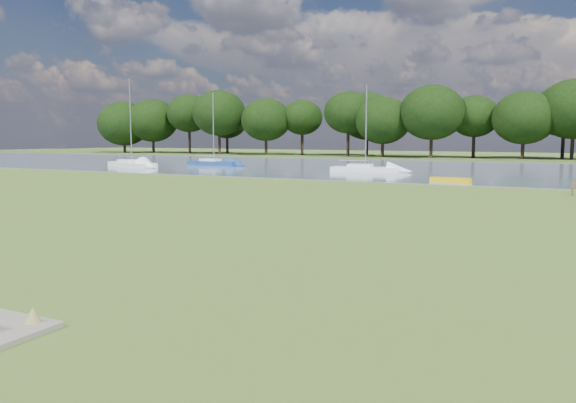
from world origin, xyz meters
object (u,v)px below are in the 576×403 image
at_px(sailboat_2, 131,163).
at_px(kayak, 451,180).
at_px(sailboat_3, 365,167).
at_px(sailboat_5, 213,161).

bearing_deg(sailboat_2, kayak, 12.32).
height_order(sailboat_3, sailboat_5, sailboat_5).
xyz_separation_m(kayak, sailboat_2, (-36.44, 4.75, 0.34)).
height_order(sailboat_2, sailboat_3, sailboat_2).
xyz_separation_m(kayak, sailboat_3, (-9.68, 7.90, 0.31)).
distance_m(sailboat_2, sailboat_3, 26.95).
relative_size(kayak, sailboat_3, 0.37).
xyz_separation_m(sailboat_2, sailboat_3, (26.77, 3.15, -0.03)).
bearing_deg(sailboat_2, sailboat_3, 26.45).
distance_m(sailboat_3, sailboat_5, 20.39).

